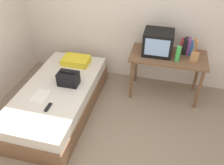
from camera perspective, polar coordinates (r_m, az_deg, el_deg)
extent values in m
plane|color=#84705B|center=(3.02, -2.81, -19.36)|extent=(8.00, 8.00, 0.00)
cube|color=beige|center=(3.83, 5.55, 18.32)|extent=(5.20, 0.10, 2.60)
cube|color=brown|center=(3.64, -13.02, -4.85)|extent=(1.00, 2.00, 0.28)
cube|color=beige|center=(3.50, -13.51, -2.13)|extent=(0.97, 1.94, 0.17)
cube|color=brown|center=(3.63, 13.99, 6.43)|extent=(1.16, 0.60, 0.04)
cylinder|color=brown|center=(3.65, 4.84, 0.66)|extent=(0.05, 0.05, 0.71)
cylinder|color=brown|center=(3.68, 20.96, -1.73)|extent=(0.05, 0.05, 0.71)
cylinder|color=brown|center=(4.05, 6.06, 4.55)|extent=(0.05, 0.05, 0.71)
cylinder|color=brown|center=(4.07, 20.64, 2.36)|extent=(0.05, 0.05, 0.71)
cube|color=black|center=(3.56, 11.48, 9.83)|extent=(0.44, 0.38, 0.36)
cube|color=#8CB2E0|center=(3.38, 11.21, 8.55)|extent=(0.35, 0.01, 0.26)
cylinder|color=green|center=(3.45, 16.23, 6.94)|extent=(0.07, 0.07, 0.23)
cube|color=#B72D33|center=(3.69, 17.00, 8.74)|extent=(0.03, 0.14, 0.22)
cube|color=black|center=(3.69, 17.43, 8.66)|extent=(0.03, 0.14, 0.22)
cube|color=black|center=(3.69, 18.02, 8.75)|extent=(0.04, 0.14, 0.25)
cube|color=#7A3D89|center=(3.69, 18.66, 8.63)|extent=(0.04, 0.14, 0.25)
cube|color=#2D5699|center=(3.71, 19.20, 8.17)|extent=(0.04, 0.16, 0.19)
cube|color=gray|center=(3.71, 19.68, 8.12)|extent=(0.02, 0.17, 0.20)
cube|color=#CC7233|center=(3.71, 20.13, 8.29)|extent=(0.03, 0.14, 0.23)
cube|color=#B27F4C|center=(3.51, 19.99, 6.02)|extent=(0.11, 0.02, 0.16)
cube|color=yellow|center=(3.91, -9.02, 5.48)|extent=(0.44, 0.31, 0.11)
cube|color=black|center=(3.41, -10.91, 0.96)|extent=(0.30, 0.20, 0.20)
cylinder|color=black|center=(3.34, -11.13, 2.56)|extent=(0.24, 0.02, 0.02)
cube|color=white|center=(3.34, -17.50, -3.26)|extent=(0.21, 0.29, 0.01)
cube|color=black|center=(3.12, -15.74, -5.98)|extent=(0.04, 0.16, 0.02)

